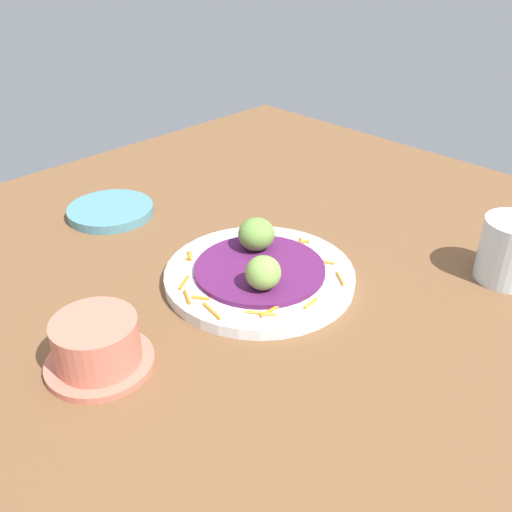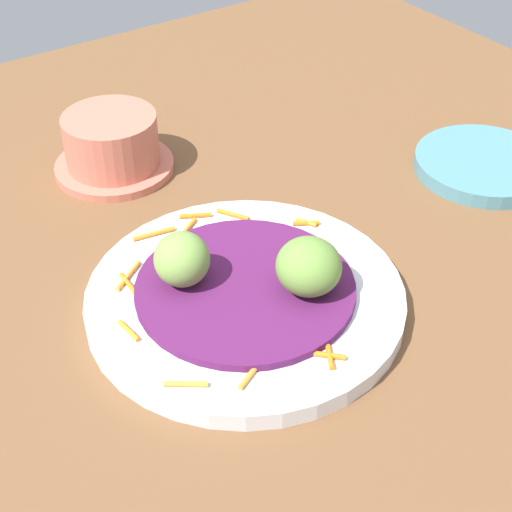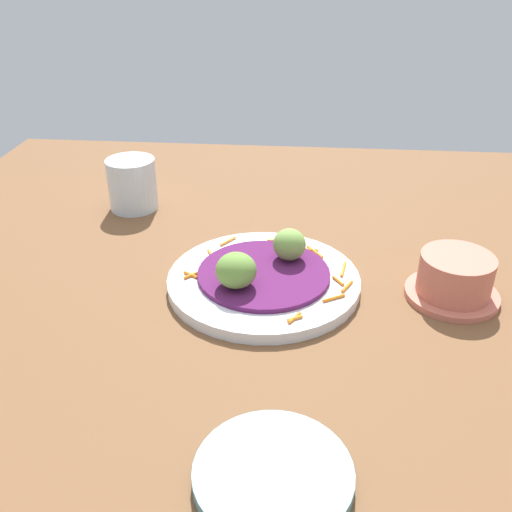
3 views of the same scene
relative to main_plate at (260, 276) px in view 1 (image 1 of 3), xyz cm
name	(u,v)px [view 1 (image 1 of 3)]	position (x,y,z in cm)	size (l,w,h in cm)	color
table_surface	(274,284)	(-1.96, 0.80, -1.74)	(110.00, 110.00, 2.00)	brown
main_plate	(260,276)	(0.00, 0.00, 0.00)	(24.54, 24.54, 1.49)	silver
cabbage_bed	(260,269)	(0.00, 0.00, 1.07)	(16.88, 16.88, 0.66)	#51194C
carrot_garnish	(253,283)	(2.74, 1.50, 0.94)	(21.57, 20.05, 0.40)	orange
guac_scoop_left	(256,234)	(-3.06, -3.62, 3.58)	(4.97, 4.89, 4.35)	olive
guac_scoop_center	(263,273)	(3.06, 3.62, 3.52)	(4.24, 4.33, 4.22)	#759E47
side_plate_small	(111,211)	(3.12, -29.85, -0.03)	(13.32, 13.32, 1.42)	teal
terracotta_bowl	(97,346)	(23.49, -0.49, 1.95)	(11.47, 11.47, 5.80)	#C66B56
water_glass	(511,250)	(-23.14, 22.13, 3.43)	(7.86, 7.86, 8.34)	silver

